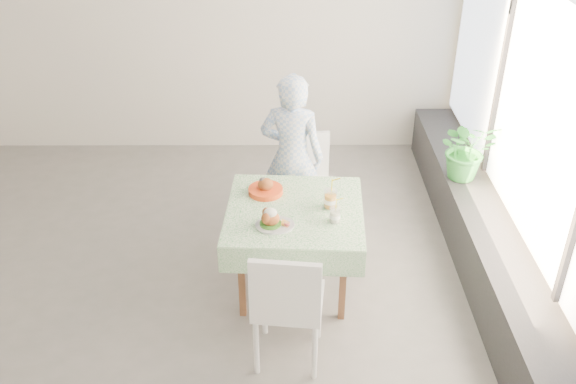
{
  "coord_description": "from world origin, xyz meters",
  "views": [
    {
      "loc": [
        1.14,
        -4.2,
        3.4
      ],
      "look_at": [
        1.16,
        0.0,
        0.87
      ],
      "focal_mm": 40.0,
      "sensor_mm": 36.0,
      "label": 1
    }
  ],
  "objects_px": {
    "cafe_table": "(294,239)",
    "juice_cup_orange": "(330,199)",
    "chair_near": "(288,324)",
    "potted_plant": "(467,149)",
    "diner": "(292,157)",
    "main_dish": "(273,221)",
    "chair_far": "(306,204)"
  },
  "relations": [
    {
      "from": "cafe_table",
      "to": "juice_cup_orange",
      "type": "xyz_separation_m",
      "value": [
        0.28,
        0.03,
        0.35
      ]
    },
    {
      "from": "chair_near",
      "to": "potted_plant",
      "type": "xyz_separation_m",
      "value": [
        1.6,
        1.72,
        0.48
      ]
    },
    {
      "from": "cafe_table",
      "to": "chair_near",
      "type": "relative_size",
      "value": 1.11
    },
    {
      "from": "juice_cup_orange",
      "to": "diner",
      "type": "bearing_deg",
      "value": 110.54
    },
    {
      "from": "cafe_table",
      "to": "main_dish",
      "type": "distance_m",
      "value": 0.44
    },
    {
      "from": "chair_far",
      "to": "juice_cup_orange",
      "type": "relative_size",
      "value": 3.08
    },
    {
      "from": "main_dish",
      "to": "potted_plant",
      "type": "distance_m",
      "value": 2.07
    },
    {
      "from": "chair_near",
      "to": "chair_far",
      "type": "bearing_deg",
      "value": 83.98
    },
    {
      "from": "diner",
      "to": "main_dish",
      "type": "distance_m",
      "value": 1.04
    },
    {
      "from": "main_dish",
      "to": "diner",
      "type": "bearing_deg",
      "value": 81.5
    },
    {
      "from": "diner",
      "to": "chair_near",
      "type": "bearing_deg",
      "value": 100.96
    },
    {
      "from": "cafe_table",
      "to": "chair_near",
      "type": "height_order",
      "value": "chair_near"
    },
    {
      "from": "chair_far",
      "to": "main_dish",
      "type": "relative_size",
      "value": 3.15
    },
    {
      "from": "cafe_table",
      "to": "chair_far",
      "type": "distance_m",
      "value": 0.83
    },
    {
      "from": "chair_far",
      "to": "chair_near",
      "type": "distance_m",
      "value": 1.61
    },
    {
      "from": "cafe_table",
      "to": "chair_far",
      "type": "bearing_deg",
      "value": 81.65
    },
    {
      "from": "cafe_table",
      "to": "juice_cup_orange",
      "type": "bearing_deg",
      "value": 5.8
    },
    {
      "from": "main_dish",
      "to": "juice_cup_orange",
      "type": "distance_m",
      "value": 0.51
    },
    {
      "from": "diner",
      "to": "main_dish",
      "type": "height_order",
      "value": "diner"
    },
    {
      "from": "chair_far",
      "to": "diner",
      "type": "relative_size",
      "value": 0.6
    },
    {
      "from": "chair_near",
      "to": "main_dish",
      "type": "xyz_separation_m",
      "value": [
        -0.11,
        0.57,
        0.49
      ]
    },
    {
      "from": "chair_far",
      "to": "cafe_table",
      "type": "bearing_deg",
      "value": -98.35
    },
    {
      "from": "chair_far",
      "to": "main_dish",
      "type": "distance_m",
      "value": 1.18
    },
    {
      "from": "juice_cup_orange",
      "to": "potted_plant",
      "type": "relative_size",
      "value": 0.53
    },
    {
      "from": "main_dish",
      "to": "cafe_table",
      "type": "bearing_deg",
      "value": 54.71
    },
    {
      "from": "potted_plant",
      "to": "cafe_table",
      "type": "bearing_deg",
      "value": -149.32
    },
    {
      "from": "chair_near",
      "to": "potted_plant",
      "type": "bearing_deg",
      "value": 47.06
    },
    {
      "from": "juice_cup_orange",
      "to": "potted_plant",
      "type": "distance_m",
      "value": 1.56
    },
    {
      "from": "chair_near",
      "to": "main_dish",
      "type": "height_order",
      "value": "chair_near"
    },
    {
      "from": "chair_far",
      "to": "chair_near",
      "type": "relative_size",
      "value": 0.94
    },
    {
      "from": "chair_far",
      "to": "juice_cup_orange",
      "type": "height_order",
      "value": "juice_cup_orange"
    },
    {
      "from": "main_dish",
      "to": "juice_cup_orange",
      "type": "relative_size",
      "value": 0.98
    }
  ]
}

